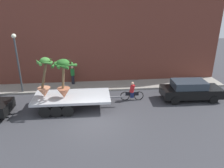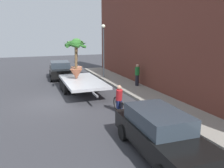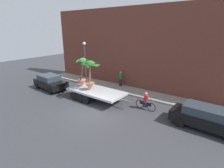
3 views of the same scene
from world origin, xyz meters
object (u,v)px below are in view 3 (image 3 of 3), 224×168
(parked_car, at_px, (206,118))
(street_lamp, at_px, (85,57))
(potted_palm_middle, at_px, (90,74))
(pedestrian_near_gate, at_px, (121,79))
(flatbed_trailer, at_px, (94,92))
(potted_palm_rear, at_px, (82,74))
(trailing_car, at_px, (50,82))
(cyclist, at_px, (146,102))

(parked_car, relative_size, street_lamp, 0.97)
(potted_palm_middle, relative_size, pedestrian_near_gate, 1.63)
(flatbed_trailer, bearing_deg, potted_palm_rear, 178.61)
(potted_palm_middle, height_order, parked_car, potted_palm_middle)
(potted_palm_middle, xyz_separation_m, trailing_car, (-5.74, -0.29, -1.68))
(potted_palm_rear, xyz_separation_m, pedestrian_near_gate, (1.54, 4.44, -1.19))
(flatbed_trailer, distance_m, street_lamp, 5.75)
(street_lamp, bearing_deg, potted_palm_middle, -40.89)
(flatbed_trailer, distance_m, potted_palm_rear, 2.13)
(flatbed_trailer, relative_size, street_lamp, 1.34)
(trailing_car, xyz_separation_m, street_lamp, (1.79, 3.71, 2.40))
(pedestrian_near_gate, bearing_deg, street_lamp, -161.91)
(flatbed_trailer, distance_m, pedestrian_near_gate, 4.48)
(flatbed_trailer, relative_size, potted_palm_middle, 2.32)
(flatbed_trailer, relative_size, trailing_car, 1.53)
(pedestrian_near_gate, bearing_deg, potted_palm_rear, -109.17)
(potted_palm_rear, bearing_deg, parked_car, 2.59)
(trailing_car, bearing_deg, pedestrian_near_gate, 40.50)
(potted_palm_rear, distance_m, potted_palm_middle, 1.42)
(pedestrian_near_gate, bearing_deg, cyclist, -36.55)
(cyclist, xyz_separation_m, parked_car, (4.54, -0.38, 0.16))
(flatbed_trailer, distance_m, parked_car, 9.36)
(potted_palm_rear, height_order, cyclist, potted_palm_rear)
(cyclist, xyz_separation_m, pedestrian_near_gate, (-4.81, 3.57, 0.37))
(potted_palm_middle, relative_size, cyclist, 1.51)
(potted_palm_rear, distance_m, pedestrian_near_gate, 4.84)
(cyclist, bearing_deg, parked_car, -4.73)
(parked_car, bearing_deg, potted_palm_middle, -175.04)
(cyclist, height_order, street_lamp, street_lamp)
(potted_palm_middle, height_order, cyclist, potted_palm_middle)
(flatbed_trailer, xyz_separation_m, cyclist, (4.80, 0.91, -0.10))
(cyclist, relative_size, trailing_car, 0.44)
(trailing_car, height_order, street_lamp, street_lamp)
(street_lamp, bearing_deg, cyclist, -13.90)
(trailing_car, bearing_deg, street_lamp, 64.25)
(potted_palm_rear, height_order, potted_palm_middle, potted_palm_rear)
(potted_palm_middle, relative_size, street_lamp, 0.58)
(flatbed_trailer, height_order, potted_palm_rear, potted_palm_rear)
(parked_car, relative_size, pedestrian_near_gate, 2.73)
(potted_palm_rear, height_order, parked_car, potted_palm_rear)
(cyclist, distance_m, pedestrian_near_gate, 6.00)
(flatbed_trailer, height_order, cyclist, cyclist)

